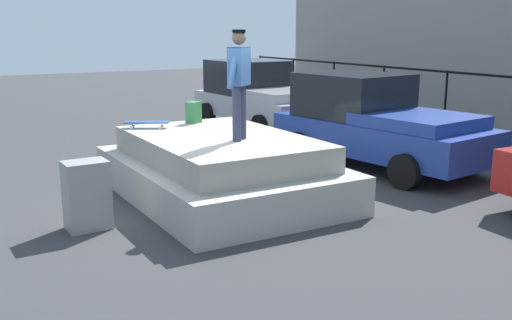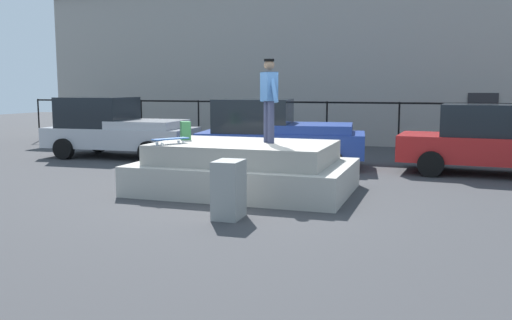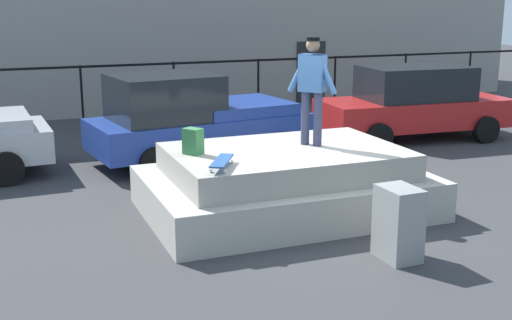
{
  "view_description": "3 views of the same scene",
  "coord_description": "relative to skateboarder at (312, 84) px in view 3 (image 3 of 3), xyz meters",
  "views": [
    {
      "loc": [
        8.48,
        -3.97,
        2.8
      ],
      "look_at": [
        -0.45,
        1.23,
        0.48
      ],
      "focal_mm": 41.49,
      "sensor_mm": 36.0,
      "label": 1
    },
    {
      "loc": [
        3.65,
        -10.43,
        2.2
      ],
      "look_at": [
        -0.31,
        1.4,
        0.54
      ],
      "focal_mm": 38.45,
      "sensor_mm": 36.0,
      "label": 2
    },
    {
      "loc": [
        -4.45,
        -9.03,
        3.4
      ],
      "look_at": [
        -0.4,
        1.2,
        0.69
      ],
      "focal_mm": 46.74,
      "sensor_mm": 36.0,
      "label": 3
    }
  ],
  "objects": [
    {
      "name": "ground_plane",
      "position": [
        -0.28,
        -0.49,
        -2.04
      ],
      "size": [
        60.0,
        60.0,
        0.0
      ],
      "primitive_type": "plane",
      "color": "#38383A"
    },
    {
      "name": "concrete_ledge",
      "position": [
        -0.5,
        -0.1,
        -1.57
      ],
      "size": [
        4.43,
        2.97,
        1.04
      ],
      "color": "#ADA89E",
      "rests_on": "ground_plane"
    },
    {
      "name": "skateboarder",
      "position": [
        0.0,
        0.0,
        0.0
      ],
      "size": [
        0.62,
        0.72,
        1.73
      ],
      "color": "#2D334C",
      "rests_on": "concrete_ledge"
    },
    {
      "name": "skateboard",
      "position": [
        -1.84,
        -0.89,
        -0.9
      ],
      "size": [
        0.57,
        0.79,
        0.12
      ],
      "color": "#264C8C",
      "rests_on": "concrete_ledge"
    },
    {
      "name": "backpack",
      "position": [
        -1.97,
        0.09,
        -0.8
      ],
      "size": [
        0.32,
        0.34,
        0.4
      ],
      "primitive_type": "cube",
      "rotation": [
        0.0,
        0.0,
        2.18
      ],
      "color": "#33723F",
      "rests_on": "concrete_ledge"
    },
    {
      "name": "car_blue_pickup_mid",
      "position": [
        -0.94,
        3.66,
        -1.12
      ],
      "size": [
        4.74,
        2.62,
        1.87
      ],
      "color": "navy",
      "rests_on": "ground_plane"
    },
    {
      "name": "car_red_sedan_far",
      "position": [
        4.7,
        3.92,
        -1.15
      ],
      "size": [
        4.69,
        2.29,
        1.77
      ],
      "color": "#B21E1E",
      "rests_on": "ground_plane"
    },
    {
      "name": "utility_box",
      "position": [
        0.07,
        -2.49,
        -1.55
      ],
      "size": [
        0.46,
        0.61,
        0.98
      ],
      "primitive_type": "cube",
      "rotation": [
        0.0,
        0.0,
        0.03
      ],
      "color": "gray",
      "rests_on": "ground_plane"
    },
    {
      "name": "fence_row",
      "position": [
        -0.28,
        7.63,
        -0.8
      ],
      "size": [
        24.06,
        0.06,
        1.72
      ],
      "color": "black",
      "rests_on": "ground_plane"
    },
    {
      "name": "warehouse_building",
      "position": [
        -0.28,
        13.23,
        1.18
      ],
      "size": [
        25.87,
        7.24,
        6.42
      ],
      "color": "gray",
      "rests_on": "ground_plane"
    }
  ]
}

